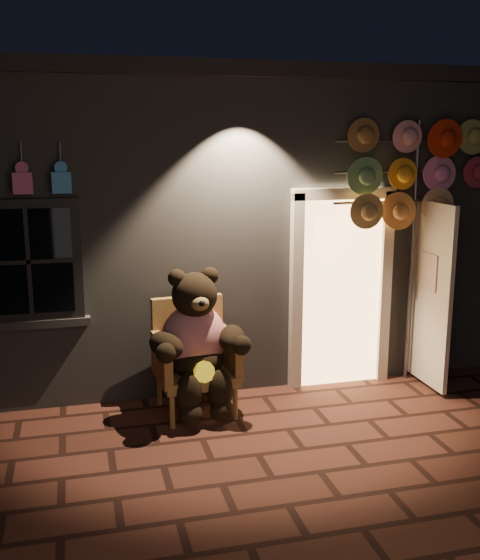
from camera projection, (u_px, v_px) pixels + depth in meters
name	position (u px, v px, depth m)	size (l,w,h in m)	color
ground	(258.00, 455.00, 5.73)	(60.00, 60.00, 0.00)	#50281E
shop_building	(181.00, 209.00, 9.13)	(7.30, 5.95, 3.51)	slate
wicker_armchair	(193.00, 356.00, 6.59)	(0.83, 0.76, 1.13)	#AF8D44
teddy_bear	(196.00, 342.00, 6.42)	(1.05, 0.84, 1.44)	red
hat_rack	(415.00, 171.00, 6.94)	(1.78, 0.22, 2.92)	#59595E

